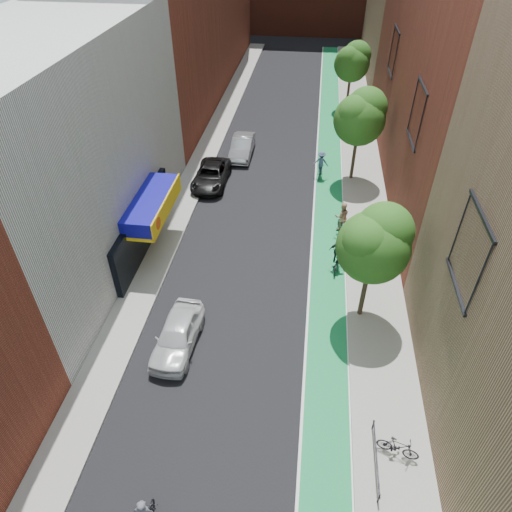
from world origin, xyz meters
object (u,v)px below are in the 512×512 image
(parked_car_black, at_px, (211,175))
(parked_car_silver, at_px, (242,147))
(cyclist_lane_near, at_px, (341,222))
(cyclist_lane_far, at_px, (321,165))
(cyclist_lane_mid, at_px, (337,258))
(parked_car_white, at_px, (177,335))

(parked_car_black, xyz_separation_m, parked_car_silver, (1.55, 4.77, 0.06))
(parked_car_black, height_order, cyclist_lane_near, cyclist_lane_near)
(parked_car_silver, distance_m, cyclist_lane_far, 6.87)
(parked_car_silver, bearing_deg, cyclist_lane_near, -52.18)
(parked_car_black, bearing_deg, parked_car_silver, 72.41)
(parked_car_black, distance_m, cyclist_lane_near, 10.55)
(cyclist_lane_mid, xyz_separation_m, cyclist_lane_far, (-1.13, 10.48, 0.20))
(cyclist_lane_near, relative_size, cyclist_lane_mid, 1.10)
(parked_car_black, relative_size, cyclist_lane_near, 2.24)
(cyclist_lane_far, bearing_deg, parked_car_white, 77.37)
(parked_car_white, bearing_deg, parked_car_black, 98.30)
(parked_car_silver, height_order, cyclist_lane_mid, cyclist_lane_mid)
(parked_car_white, distance_m, cyclist_lane_near, 12.66)
(parked_car_black, height_order, cyclist_lane_mid, cyclist_lane_mid)
(parked_car_white, relative_size, cyclist_lane_near, 1.96)
(parked_car_silver, relative_size, cyclist_lane_near, 2.07)
(parked_car_white, bearing_deg, parked_car_silver, 92.44)
(parked_car_white, height_order, parked_car_silver, parked_car_silver)
(parked_car_white, xyz_separation_m, parked_car_silver, (0.00, 19.89, 0.01))
(cyclist_lane_mid, bearing_deg, parked_car_black, -34.12)
(cyclist_lane_near, bearing_deg, parked_car_black, -36.39)
(parked_car_white, relative_size, cyclist_lane_mid, 2.16)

